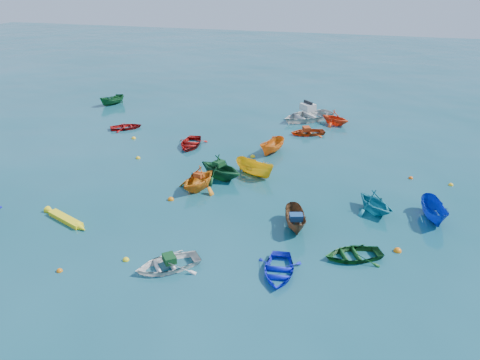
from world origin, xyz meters
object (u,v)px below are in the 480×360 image
(kayak_yellow, at_px, (66,221))
(motorboat_white, at_px, (307,120))
(dinghy_white_near, at_px, (168,268))
(dinghy_blue_se, at_px, (278,274))

(kayak_yellow, height_order, motorboat_white, motorboat_white)
(dinghy_white_near, height_order, dinghy_blue_se, dinghy_white_near)
(kayak_yellow, bearing_deg, motorboat_white, -1.75)
(dinghy_white_near, relative_size, motorboat_white, 0.60)
(kayak_yellow, xyz_separation_m, motorboat_white, (9.89, 22.01, 0.00))
(dinghy_white_near, relative_size, dinghy_blue_se, 1.05)
(dinghy_white_near, distance_m, motorboat_white, 24.63)
(dinghy_blue_se, relative_size, motorboat_white, 0.57)
(kayak_yellow, relative_size, motorboat_white, 0.67)
(dinghy_white_near, height_order, kayak_yellow, dinghy_white_near)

